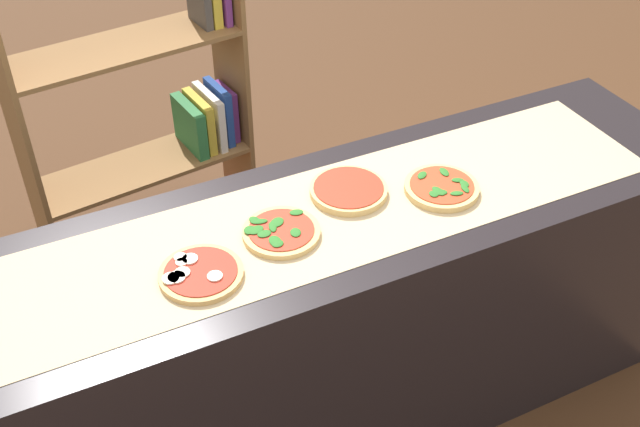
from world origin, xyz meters
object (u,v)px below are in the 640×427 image
Objects in this scene: pizza_mozzarella_0 at (200,273)px; bookshelf at (162,124)px; pizza_spinach_1 at (281,232)px; pizza_spinach_3 at (442,188)px; pizza_plain_2 at (348,190)px.

bookshelf is at bearing 79.54° from pizza_mozzarella_0.
bookshelf reaches higher than pizza_spinach_1.
pizza_spinach_3 reaches higher than pizza_spinach_1.
pizza_spinach_1 is 0.52m from pizza_spinach_3.
pizza_spinach_3 is at bearing 2.94° from pizza_mozzarella_0.
pizza_plain_2 is 0.28m from pizza_spinach_3.
pizza_spinach_3 reaches higher than pizza_plain_2.
pizza_plain_2 is 0.15× the size of bookshelf.
bookshelf is (-0.05, 1.09, -0.25)m from pizza_spinach_1.
pizza_mozzarella_0 is at bearing -166.21° from pizza_spinach_1.
bookshelf is at bearing 92.45° from pizza_spinach_1.
pizza_mozzarella_0 is 0.54m from pizza_plain_2.
pizza_spinach_1 is 0.98× the size of pizza_spinach_3.
bookshelf reaches higher than pizza_spinach_3.
bookshelf reaches higher than pizza_plain_2.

